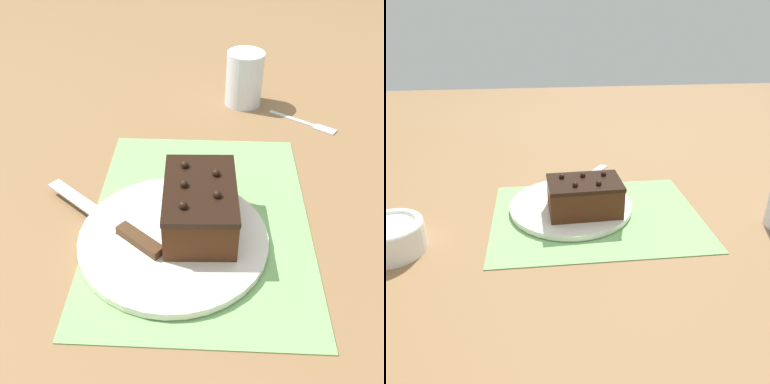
% 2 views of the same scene
% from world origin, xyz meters
% --- Properties ---
extents(ground_plane, '(3.00, 3.00, 0.00)m').
position_xyz_m(ground_plane, '(0.00, 0.00, 0.00)').
color(ground_plane, olive).
extents(placemat_woven, '(0.46, 0.34, 0.00)m').
position_xyz_m(placemat_woven, '(0.00, 0.00, 0.00)').
color(placemat_woven, '#7AB266').
rests_on(placemat_woven, ground_plane).
extents(cake_plate, '(0.28, 0.28, 0.01)m').
position_xyz_m(cake_plate, '(-0.05, 0.04, 0.01)').
color(cake_plate, white).
rests_on(cake_plate, placemat_woven).
extents(chocolate_cake, '(0.16, 0.11, 0.08)m').
position_xyz_m(chocolate_cake, '(-0.03, 0.00, 0.05)').
color(chocolate_cake, '#472614').
rests_on(chocolate_cake, cake_plate).
extents(serving_knife, '(0.18, 0.21, 0.01)m').
position_xyz_m(serving_knife, '(-0.05, 0.12, 0.02)').
color(serving_knife, '#472D19').
rests_on(serving_knife, cake_plate).
extents(drinking_glass, '(0.08, 0.08, 0.12)m').
position_xyz_m(drinking_glass, '(0.39, -0.08, 0.06)').
color(drinking_glass, white).
rests_on(drinking_glass, ground_plane).
extents(dessert_fork, '(0.10, 0.13, 0.01)m').
position_xyz_m(dessert_fork, '(0.31, -0.22, 0.00)').
color(dessert_fork, '#B7BABF').
rests_on(dessert_fork, ground_plane).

